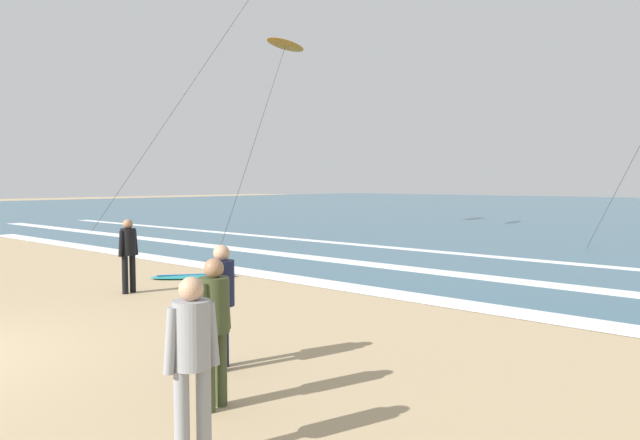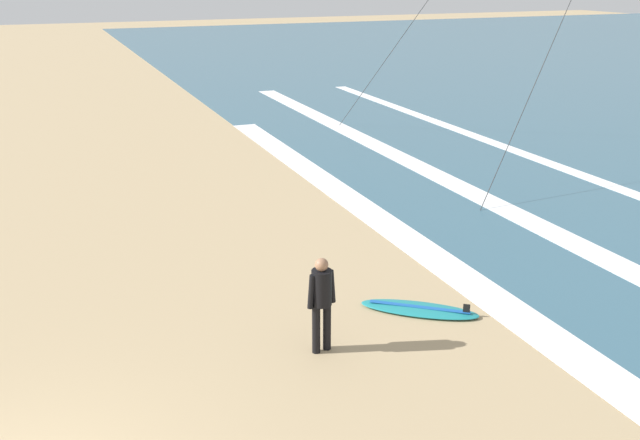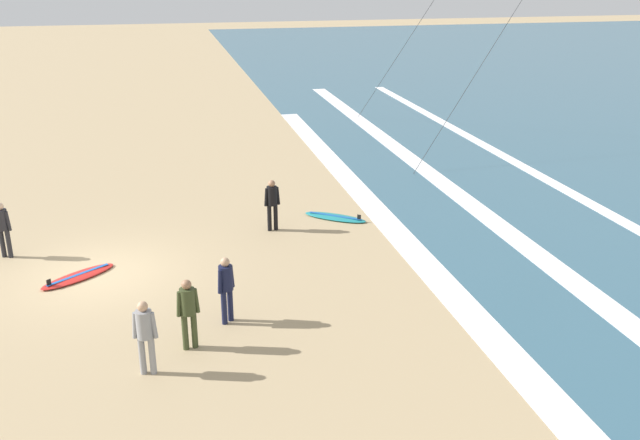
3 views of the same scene
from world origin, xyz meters
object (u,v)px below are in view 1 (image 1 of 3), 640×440
object	(u,v)px
surfer_right_near	(128,249)
surfer_left_far	(192,352)
surfer_mid_group	(222,295)
surfboard_left_pile	(194,276)
kite_orange_high_right	(286,46)
surfer_foreground_main	(214,319)

from	to	relation	value
surfer_right_near	surfer_left_far	size ratio (longest dim) A/B	1.00
surfer_mid_group	surfboard_left_pile	distance (m)	7.40
surfer_right_near	kite_orange_high_right	distance (m)	20.21
surfboard_left_pile	kite_orange_high_right	xyz separation A→B (m)	(-9.72, 13.08, 9.37)
surfer_right_near	surfer_mid_group	xyz separation A→B (m)	(5.54, -1.94, 0.00)
surfer_right_near	surfboard_left_pile	xyz separation A→B (m)	(-0.57, 2.12, -0.91)
surfer_right_near	surfboard_left_pile	distance (m)	2.38
surfer_left_far	surfer_foreground_main	xyz separation A→B (m)	(-0.80, 0.87, 0.00)
surfer_mid_group	surfer_left_far	xyz separation A→B (m)	(1.78, -1.77, 0.00)
surfer_left_far	kite_orange_high_right	bearing A→B (deg)	132.97
surfer_left_far	surfboard_left_pile	distance (m)	9.86
surfer_left_far	kite_orange_high_right	xyz separation A→B (m)	(-17.61, 18.91, 8.46)
surfer_mid_group	surfer_foreground_main	bearing A→B (deg)	-42.44
surfboard_left_pile	surfer_foreground_main	bearing A→B (deg)	-34.94
surfer_right_near	surfer_left_far	distance (m)	8.21
surfer_left_far	surfer_foreground_main	size ratio (longest dim) A/B	1.00
kite_orange_high_right	surfer_mid_group	bearing A→B (deg)	-47.27
surfer_mid_group	surfer_foreground_main	size ratio (longest dim) A/B	1.00
surfer_mid_group	surfboard_left_pile	size ratio (longest dim) A/B	0.79
surfer_right_near	kite_orange_high_right	bearing A→B (deg)	124.09
surfer_left_far	surfboard_left_pile	world-z (taller)	surfer_left_far
surfer_mid_group	surfer_foreground_main	distance (m)	1.32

